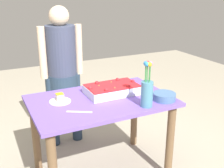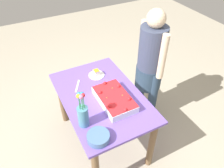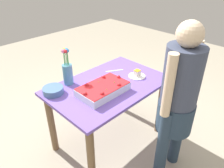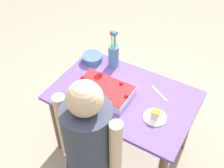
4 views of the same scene
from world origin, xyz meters
TOP-DOWN VIEW (x-y plane):
  - dining_table at (0.00, 0.00)m, footprint 1.20×0.78m
  - sheet_cake at (0.15, 0.08)m, footprint 0.47×0.28m
  - serving_plate_with_slice at (-0.33, 0.10)m, footprint 0.18×0.18m
  - cake_knife at (-0.25, -0.17)m, footprint 0.18×0.12m
  - flower_vase at (0.27, -0.30)m, footprint 0.10×0.10m
  - fruit_bowl at (0.48, -0.25)m, footprint 0.19×0.19m
  - person_standing at (-0.13, 0.69)m, footprint 0.45×0.31m

SIDE VIEW (x-z plane):
  - dining_table at x=0.00m, z-range 0.23..0.98m
  - cake_knife at x=-0.25m, z-range 0.75..0.75m
  - serving_plate_with_slice at x=-0.33m, z-range 0.73..0.81m
  - fruit_bowl at x=0.48m, z-range 0.75..0.81m
  - sheet_cake at x=0.15m, z-range 0.74..0.84m
  - person_standing at x=-0.13m, z-range 0.11..1.60m
  - flower_vase at x=0.27m, z-range 0.69..1.07m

